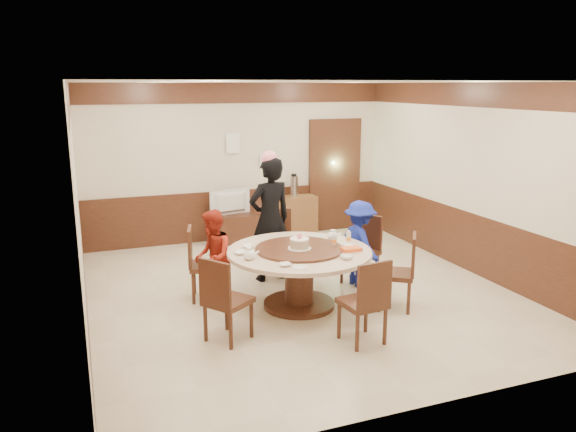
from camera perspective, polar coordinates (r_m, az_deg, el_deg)
name	(u,v)px	position (r m, az deg, el deg)	size (l,w,h in m)	color
room	(300,215)	(7.45, 1.27, 0.11)	(6.00, 6.04, 2.84)	beige
banquet_table	(299,267)	(7.10, 1.15, -5.15)	(1.81, 1.81, 0.78)	#402014
chair_0	(361,262)	(8.07, 7.41, -4.68)	(0.59, 0.59, 0.97)	#402014
chair_1	(277,255)	(8.36, -1.13, -3.94)	(0.57, 0.58, 0.97)	#402014
chair_2	(206,276)	(7.51, -8.38, -6.10)	(0.54, 0.53, 0.97)	#402014
chair_3	(227,314)	(6.30, -6.21, -9.89)	(0.62, 0.61, 0.97)	#402014
chair_4	(363,316)	(6.27, 7.65, -10.05)	(0.49, 0.49, 0.97)	#402014
chair_5	(397,285)	(7.25, 10.98, -6.91)	(0.61, 0.61, 0.97)	#402014
person_standing	(270,219)	(8.00, -1.85, -0.35)	(0.65, 0.43, 1.79)	black
person_red	(213,257)	(7.27, -7.64, -4.16)	(0.60, 0.46, 1.23)	#9F2315
person_blue	(360,244)	(7.89, 7.30, -2.80)	(0.78, 0.45, 1.21)	navy
birthday_cake	(299,243)	(6.96, 1.17, -2.81)	(0.29, 0.29, 0.20)	white
teapot_left	(249,255)	(6.66, -3.96, -3.93)	(0.17, 0.15, 0.13)	white
teapot_right	(333,236)	(7.46, 4.57, -2.04)	(0.17, 0.15, 0.13)	white
bowl_0	(248,246)	(7.14, -4.06, -3.09)	(0.14, 0.14, 0.03)	white
bowl_1	(346,257)	(6.70, 5.96, -4.18)	(0.15, 0.15, 0.05)	white
bowl_2	(285,265)	(6.42, -0.29, -4.96)	(0.13, 0.13, 0.03)	white
bowl_3	(348,246)	(7.16, 6.15, -3.05)	(0.15, 0.15, 0.05)	white
bowl_4	(241,253)	(6.88, -4.77, -3.73)	(0.16, 0.16, 0.04)	white
saucer_near	(300,267)	(6.37, 1.24, -5.23)	(0.18, 0.18, 0.01)	white
saucer_far	(316,236)	(7.64, 2.90, -2.08)	(0.18, 0.18, 0.01)	white
shrimp_platter	(351,250)	(6.97, 6.42, -3.48)	(0.30, 0.20, 0.06)	white
bottle_0	(334,241)	(7.18, 4.72, -2.50)	(0.06, 0.06, 0.16)	silver
bottle_1	(349,238)	(7.31, 6.17, -2.25)	(0.06, 0.06, 0.16)	silver
tv_stand	(233,228)	(10.11, -5.65, -1.27)	(0.85, 0.45, 0.50)	#402014
television	(232,203)	(10.01, -5.71, 1.36)	(0.78, 0.10, 0.45)	gray
side_cabinet	(294,216)	(10.47, 0.63, 0.00)	(0.80, 0.40, 0.75)	brown
thermos	(294,186)	(10.36, 0.60, 3.05)	(0.15, 0.15, 0.38)	silver
notice_left	(233,143)	(10.07, -5.61, 7.35)	(0.25, 0.00, 0.35)	white
notice_right	(268,159)	(10.29, -2.06, 5.85)	(0.30, 0.00, 0.22)	white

